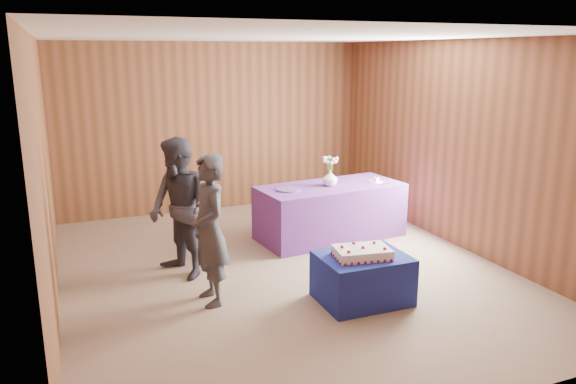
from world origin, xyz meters
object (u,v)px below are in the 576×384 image
cake_table (362,278)px  guest_right (180,209)px  serving_table (330,211)px  sheet_cake (362,252)px  vase (330,178)px  guest_left (209,230)px

cake_table → guest_right: 2.19m
serving_table → sheet_cake: (-0.65, -2.04, 0.18)m
sheet_cake → guest_right: bearing=146.6°
serving_table → vase: size_ratio=9.23×
guest_left → guest_right: size_ratio=0.96×
vase → cake_table: bearing=-106.8°
cake_table → guest_left: 1.66m
cake_table → vase: (0.60, 1.98, 0.61)m
cake_table → serving_table: serving_table is taller
cake_table → guest_right: (-1.60, 1.39, 0.56)m
guest_right → guest_left: bearing=-11.3°
cake_table → sheet_cake: size_ratio=1.43×
sheet_cake → serving_table: bearing=81.2°
serving_table → vase: bearing=-146.7°
serving_table → guest_left: size_ratio=1.28×
serving_table → cake_table: bearing=-112.9°
cake_table → serving_table: 2.10m
cake_table → sheet_cake: bearing=-134.1°
sheet_cake → cake_table: bearing=54.3°
sheet_cake → vase: 2.14m
cake_table → sheet_cake: 0.31m
vase → guest_left: guest_left is taller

